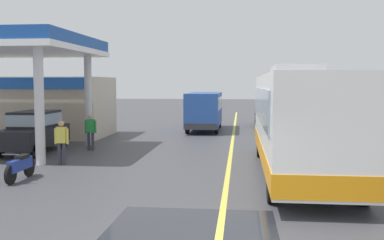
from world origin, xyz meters
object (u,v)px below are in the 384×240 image
at_px(car_at_pump, 34,129).
at_px(motorcycle_parked_forecourt, 20,166).
at_px(coach_bus_main, 299,123).
at_px(pedestrian_by_shop, 61,140).
at_px(minibus_opposing_lane, 205,108).
at_px(car_trailing_behind_bus, 268,112).
at_px(pedestrian_near_pump, 91,130).

relative_size(car_at_pump, motorcycle_parked_forecourt, 2.33).
height_order(coach_bus_main, pedestrian_by_shop, coach_bus_main).
xyz_separation_m(minibus_opposing_lane, motorcycle_parked_forecourt, (-4.57, -15.58, -1.03)).
relative_size(car_at_pump, pedestrian_by_shop, 2.53).
xyz_separation_m(car_at_pump, minibus_opposing_lane, (6.77, 10.01, 0.46)).
distance_m(coach_bus_main, car_trailing_behind_bus, 17.15).
relative_size(car_at_pump, pedestrian_near_pump, 2.53).
bearing_deg(car_at_pump, motorcycle_parked_forecourt, -68.39).
distance_m(coach_bus_main, pedestrian_near_pump, 9.82).
distance_m(minibus_opposing_lane, pedestrian_near_pump, 10.20).
bearing_deg(pedestrian_by_shop, minibus_opposing_lane, 71.31).
distance_m(motorcycle_parked_forecourt, pedestrian_near_pump, 6.46).
distance_m(coach_bus_main, pedestrian_by_shop, 8.67).
height_order(coach_bus_main, motorcycle_parked_forecourt, coach_bus_main).
bearing_deg(car_trailing_behind_bus, car_at_pump, -129.02).
bearing_deg(car_trailing_behind_bus, motorcycle_parked_forecourt, -114.70).
height_order(car_at_pump, pedestrian_near_pump, car_at_pump).
bearing_deg(coach_bus_main, car_at_pump, 162.30).
distance_m(motorcycle_parked_forecourt, pedestrian_by_shop, 2.80).
bearing_deg(coach_bus_main, car_trailing_behind_bus, 90.01).
relative_size(minibus_opposing_lane, motorcycle_parked_forecourt, 3.41).
relative_size(car_at_pump, car_trailing_behind_bus, 1.00).
xyz_separation_m(pedestrian_by_shop, car_trailing_behind_bus, (8.60, 16.44, 0.08)).
bearing_deg(car_at_pump, pedestrian_near_pump, 20.68).
distance_m(car_at_pump, pedestrian_near_pump, 2.45).
xyz_separation_m(motorcycle_parked_forecourt, car_trailing_behind_bus, (8.83, 19.19, 0.57)).
relative_size(coach_bus_main, motorcycle_parked_forecourt, 6.13).
distance_m(car_at_pump, minibus_opposing_lane, 12.10).
distance_m(coach_bus_main, minibus_opposing_lane, 14.19).
distance_m(minibus_opposing_lane, pedestrian_by_shop, 13.56).
bearing_deg(pedestrian_near_pump, minibus_opposing_lane, 63.89).
bearing_deg(pedestrian_near_pump, coach_bus_main, -26.65).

